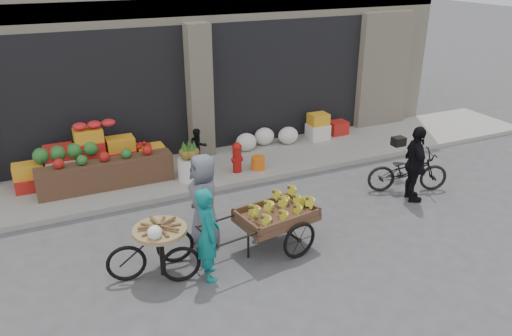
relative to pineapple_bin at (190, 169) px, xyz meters
name	(u,v)px	position (x,y,z in m)	size (l,w,h in m)	color
ground	(300,259)	(0.75, -3.60, -0.37)	(80.00, 80.00, 0.00)	#424244
sidewalk	(215,168)	(0.75, 0.50, -0.31)	(18.00, 2.20, 0.12)	gray
building	(161,6)	(0.75, 4.43, 3.00)	(14.00, 6.45, 7.00)	beige
fruit_display	(102,156)	(-1.73, 0.78, 0.30)	(3.10, 1.12, 1.24)	#B41E19
pineapple_bin	(190,169)	(0.00, 0.00, 0.00)	(0.52, 0.52, 0.50)	silver
fire_hydrant	(237,156)	(1.10, -0.05, 0.13)	(0.22, 0.22, 0.71)	#A5140F
orange_bucket	(258,163)	(1.60, -0.10, -0.10)	(0.32, 0.32, 0.30)	orange
right_bay_goods	(300,131)	(3.36, 1.10, 0.04)	(3.35, 0.60, 0.70)	silver
seated_person	(198,148)	(0.40, 0.60, 0.21)	(0.45, 0.35, 0.93)	black
banana_cart	(274,214)	(0.50, -3.11, 0.30)	(2.31, 1.22, 0.92)	brown
vendor_woman	(208,234)	(-0.79, -3.42, 0.40)	(0.56, 0.37, 1.54)	#0E6F71
tricycle_cart	(160,244)	(-1.44, -3.05, 0.20)	(1.45, 0.94, 0.95)	#9E7F51
vendor_grey	(204,200)	(-0.51, -2.44, 0.46)	(0.82, 0.53, 1.67)	slate
bicycle	(408,171)	(4.13, -2.24, 0.08)	(0.60, 1.72, 0.90)	black
cyclist	(415,164)	(3.93, -2.64, 0.43)	(0.94, 0.39, 1.60)	black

